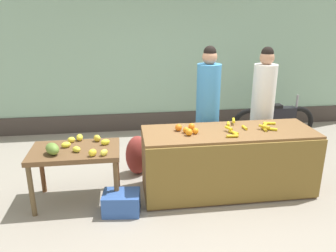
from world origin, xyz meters
TOP-DOWN VIEW (x-y plane):
  - ground_plane at (0.00, 0.00)m, footprint 24.00×24.00m
  - market_wall_back at (0.00, 2.75)m, footprint 9.07×0.23m
  - fruit_stall_counter at (0.51, -0.01)m, footprint 2.24×0.80m
  - side_table_wooden at (-1.45, 0.00)m, footprint 1.08×0.67m
  - banana_bunch_pile at (0.77, 0.00)m, footprint 0.82×0.62m
  - orange_pile at (-0.04, 0.01)m, footprint 0.28×0.30m
  - mango_papaya_pile at (-1.48, -0.03)m, footprint 0.79×0.66m
  - vendor_woman_blue_shirt at (0.38, 0.64)m, footprint 0.34×0.34m
  - vendor_woman_white_shirt at (1.24, 0.69)m, footprint 0.34×0.34m
  - parked_motorcycle at (1.93, 1.69)m, footprint 1.60×0.18m
  - produce_crate at (-0.91, -0.36)m, footprint 0.47×0.37m
  - produce_sack at (-0.66, 0.66)m, footprint 0.45×0.43m

SIDE VIEW (x-z plane):
  - ground_plane at x=0.00m, z-range 0.00..0.00m
  - produce_crate at x=-0.91m, z-range 0.00..0.26m
  - produce_sack at x=-0.66m, z-range 0.00..0.60m
  - parked_motorcycle at x=1.93m, z-range -0.04..0.84m
  - fruit_stall_counter at x=0.51m, z-range 0.00..0.86m
  - side_table_wooden at x=-1.45m, z-range 0.26..0.97m
  - mango_papaya_pile at x=-1.48m, z-range 0.69..0.83m
  - banana_bunch_pile at x=0.77m, z-range 0.85..0.92m
  - orange_pile at x=-0.04m, z-range 0.85..0.94m
  - vendor_woman_white_shirt at x=1.24m, z-range 0.01..1.86m
  - vendor_woman_blue_shirt at x=0.38m, z-range 0.01..1.89m
  - market_wall_back at x=0.00m, z-range -0.03..3.21m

